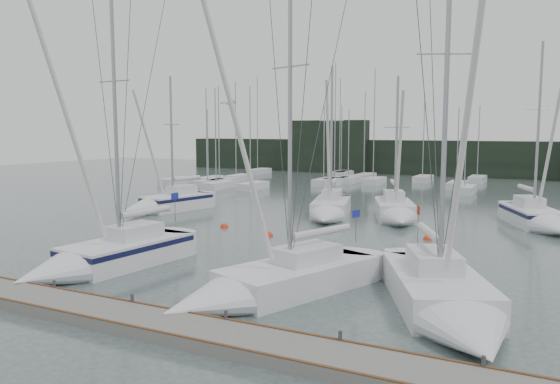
{
  "coord_description": "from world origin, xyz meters",
  "views": [
    {
      "loc": [
        11.43,
        -18.7,
        6.61
      ],
      "look_at": [
        -0.59,
        5.0,
        3.56
      ],
      "focal_mm": 35.0,
      "sensor_mm": 36.0,
      "label": 1
    }
  ],
  "objects_px": {
    "buoy_b": "(428,239)",
    "buoy_a": "(269,236)",
    "buoy_c": "(224,227)",
    "sailboat_mid_b": "(329,211)",
    "sailboat_mid_d": "(540,220)",
    "sailboat_mid_a": "(163,204)",
    "sailboat_near_right": "(451,307)",
    "sailboat_near_left": "(98,259)",
    "sailboat_near_center": "(258,287)",
    "sailboat_mid_c": "(396,213)"
  },
  "relations": [
    {
      "from": "buoy_c",
      "to": "sailboat_mid_a",
      "type": "bearing_deg",
      "value": 155.61
    },
    {
      "from": "sailboat_near_left",
      "to": "buoy_b",
      "type": "bearing_deg",
      "value": 56.09
    },
    {
      "from": "sailboat_mid_a",
      "to": "buoy_a",
      "type": "distance_m",
      "value": 13.39
    },
    {
      "from": "sailboat_mid_d",
      "to": "sailboat_mid_b",
      "type": "bearing_deg",
      "value": 168.07
    },
    {
      "from": "buoy_a",
      "to": "sailboat_mid_c",
      "type": "bearing_deg",
      "value": 57.43
    },
    {
      "from": "sailboat_mid_d",
      "to": "buoy_c",
      "type": "bearing_deg",
      "value": -176.98
    },
    {
      "from": "sailboat_mid_c",
      "to": "buoy_b",
      "type": "bearing_deg",
      "value": -79.19
    },
    {
      "from": "buoy_a",
      "to": "buoy_c",
      "type": "distance_m",
      "value": 4.37
    },
    {
      "from": "sailboat_mid_b",
      "to": "buoy_a",
      "type": "bearing_deg",
      "value": -112.37
    },
    {
      "from": "sailboat_near_right",
      "to": "sailboat_mid_b",
      "type": "relative_size",
      "value": 1.3
    },
    {
      "from": "buoy_b",
      "to": "buoy_a",
      "type": "bearing_deg",
      "value": -159.33
    },
    {
      "from": "sailboat_mid_a",
      "to": "buoy_c",
      "type": "distance_m",
      "value": 9.05
    },
    {
      "from": "sailboat_mid_a",
      "to": "buoy_b",
      "type": "height_order",
      "value": "sailboat_mid_a"
    },
    {
      "from": "sailboat_mid_a",
      "to": "buoy_b",
      "type": "bearing_deg",
      "value": 7.47
    },
    {
      "from": "sailboat_near_center",
      "to": "buoy_b",
      "type": "xyz_separation_m",
      "value": [
        3.4,
        14.98,
        -0.53
      ]
    },
    {
      "from": "sailboat_near_right",
      "to": "buoy_a",
      "type": "relative_size",
      "value": 27.41
    },
    {
      "from": "sailboat_near_left",
      "to": "buoy_a",
      "type": "bearing_deg",
      "value": 80.54
    },
    {
      "from": "sailboat_near_right",
      "to": "buoy_b",
      "type": "bearing_deg",
      "value": 80.34
    },
    {
      "from": "sailboat_near_center",
      "to": "sailboat_mid_c",
      "type": "relative_size",
      "value": 1.37
    },
    {
      "from": "sailboat_mid_b",
      "to": "buoy_c",
      "type": "relative_size",
      "value": 21.79
    },
    {
      "from": "sailboat_near_center",
      "to": "sailboat_mid_d",
      "type": "distance_m",
      "value": 23.89
    },
    {
      "from": "sailboat_mid_d",
      "to": "buoy_a",
      "type": "distance_m",
      "value": 18.29
    },
    {
      "from": "sailboat_mid_b",
      "to": "buoy_b",
      "type": "relative_size",
      "value": 21.37
    },
    {
      "from": "sailboat_near_left",
      "to": "buoy_b",
      "type": "xyz_separation_m",
      "value": [
        12.16,
        14.59,
        -0.61
      ]
    },
    {
      "from": "sailboat_near_left",
      "to": "buoy_c",
      "type": "distance_m",
      "value": 12.6
    },
    {
      "from": "sailboat_near_right",
      "to": "buoy_a",
      "type": "distance_m",
      "value": 16.7
    },
    {
      "from": "sailboat_near_center",
      "to": "buoy_a",
      "type": "height_order",
      "value": "sailboat_near_center"
    },
    {
      "from": "sailboat_mid_c",
      "to": "sailboat_mid_d",
      "type": "bearing_deg",
      "value": -11.52
    },
    {
      "from": "sailboat_mid_c",
      "to": "buoy_a",
      "type": "xyz_separation_m",
      "value": [
        -5.69,
        -8.91,
        -0.6
      ]
    },
    {
      "from": "sailboat_mid_b",
      "to": "buoy_a",
      "type": "height_order",
      "value": "sailboat_mid_b"
    },
    {
      "from": "sailboat_near_center",
      "to": "buoy_a",
      "type": "bearing_deg",
      "value": 137.29
    },
    {
      "from": "sailboat_mid_d",
      "to": "buoy_a",
      "type": "bearing_deg",
      "value": -167.45
    },
    {
      "from": "sailboat_mid_d",
      "to": "buoy_a",
      "type": "height_order",
      "value": "sailboat_mid_d"
    },
    {
      "from": "sailboat_near_left",
      "to": "sailboat_mid_d",
      "type": "relative_size",
      "value": 1.13
    },
    {
      "from": "sailboat_mid_c",
      "to": "sailboat_near_left",
      "type": "bearing_deg",
      "value": -134.59
    },
    {
      "from": "sailboat_near_center",
      "to": "buoy_b",
      "type": "bearing_deg",
      "value": 98.26
    },
    {
      "from": "sailboat_near_left",
      "to": "sailboat_mid_c",
      "type": "relative_size",
      "value": 1.34
    },
    {
      "from": "buoy_c",
      "to": "sailboat_near_left",
      "type": "bearing_deg",
      "value": -85.07
    },
    {
      "from": "sailboat_near_left",
      "to": "sailboat_mid_b",
      "type": "relative_size",
      "value": 1.24
    },
    {
      "from": "sailboat_near_left",
      "to": "sailboat_near_center",
      "type": "xyz_separation_m",
      "value": [
        8.76,
        -0.39,
        -0.08
      ]
    },
    {
      "from": "buoy_a",
      "to": "buoy_b",
      "type": "distance_m",
      "value": 9.72
    },
    {
      "from": "sailboat_near_center",
      "to": "sailboat_mid_b",
      "type": "relative_size",
      "value": 1.27
    },
    {
      "from": "buoy_a",
      "to": "buoy_c",
      "type": "height_order",
      "value": "buoy_a"
    },
    {
      "from": "sailboat_near_left",
      "to": "buoy_a",
      "type": "distance_m",
      "value": 11.59
    },
    {
      "from": "sailboat_near_left",
      "to": "sailboat_mid_a",
      "type": "bearing_deg",
      "value": 125.65
    },
    {
      "from": "sailboat_mid_b",
      "to": "sailboat_mid_c",
      "type": "distance_m",
      "value": 4.9
    },
    {
      "from": "sailboat_mid_b",
      "to": "sailboat_mid_d",
      "type": "height_order",
      "value": "sailboat_mid_d"
    },
    {
      "from": "sailboat_near_right",
      "to": "sailboat_mid_b",
      "type": "distance_m",
      "value": 22.07
    },
    {
      "from": "sailboat_near_left",
      "to": "buoy_b",
      "type": "relative_size",
      "value": 26.44
    },
    {
      "from": "sailboat_mid_a",
      "to": "sailboat_near_right",
      "type": "bearing_deg",
      "value": -20.25
    }
  ]
}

